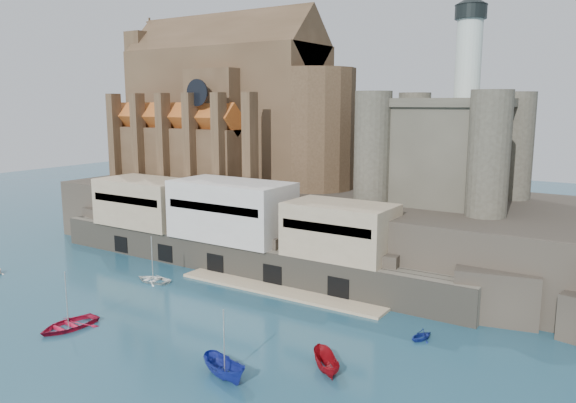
% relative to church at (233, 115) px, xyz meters
% --- Properties ---
extents(ground, '(300.00, 300.00, 0.00)m').
position_rel_church_xyz_m(ground, '(24.13, -41.85, -22.13)').
color(ground, navy).
rests_on(ground, ground).
extents(promontory, '(100.00, 36.00, 10.00)m').
position_rel_church_xyz_m(promontory, '(23.94, -2.48, -17.20)').
color(promontory, '#2B2620').
rests_on(promontory, ground).
extents(quay, '(70.00, 12.00, 13.05)m').
position_rel_church_xyz_m(quay, '(13.94, -18.78, -16.06)').
color(quay, '#686153').
rests_on(quay, ground).
extents(church, '(47.00, 25.93, 30.51)m').
position_rel_church_xyz_m(church, '(0.00, 0.00, 0.00)').
color(church, '#473321').
rests_on(church, promontory).
extents(castle_keep, '(21.20, 21.20, 29.30)m').
position_rel_church_xyz_m(castle_keep, '(40.21, -0.78, -3.81)').
color(castle_keep, '#454236').
rests_on(castle_keep, promontory).
extents(boat_0, '(4.82, 1.75, 6.62)m').
position_rel_church_xyz_m(boat_0, '(13.48, -46.37, -22.13)').
color(boat_0, '#B61434').
rests_on(boat_0, ground).
extents(boat_2, '(2.76, 2.72, 5.72)m').
position_rel_church_xyz_m(boat_2, '(35.01, -45.73, -22.13)').
color(boat_2, navy).
rests_on(boat_2, ground).
extents(boat_5, '(2.69, 2.69, 4.98)m').
position_rel_church_xyz_m(boat_5, '(41.94, -39.52, -22.13)').
color(boat_5, maroon).
rests_on(boat_5, ground).
extents(boat_6, '(1.32, 3.86, 5.33)m').
position_rel_church_xyz_m(boat_6, '(9.12, -29.73, -22.13)').
color(boat_6, white).
rests_on(boat_6, ground).
extents(boat_7, '(2.94, 2.36, 2.96)m').
position_rel_church_xyz_m(boat_7, '(47.03, -28.21, -22.13)').
color(boat_7, navy).
rests_on(boat_7, ground).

